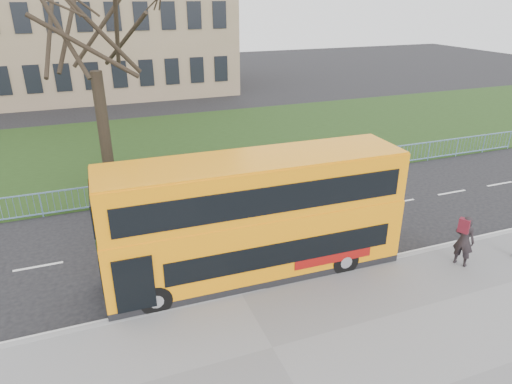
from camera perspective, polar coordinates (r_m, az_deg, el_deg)
ground at (r=15.81m, az=-3.80°, el=-9.68°), size 120.00×120.00×0.00m
kerb at (r=14.56m, az=-1.95°, el=-12.59°), size 80.00×0.20×0.14m
grass_verge at (r=28.59m, az=-12.41°, el=5.44°), size 80.00×15.40×0.08m
guard_railing at (r=21.26m, az=-9.15°, el=0.83°), size 40.00×0.12×1.10m
bare_tree at (r=22.83m, az=-19.75°, el=16.58°), size 8.85×8.85×12.64m
civic_building at (r=47.75m, az=-23.81°, el=19.71°), size 30.00×15.00×14.00m
yellow_bus at (r=14.56m, az=-0.09°, el=-2.92°), size 9.67×2.50×4.03m
pedestrian at (r=16.92m, az=24.56°, el=-5.55°), size 0.70×0.79×1.83m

